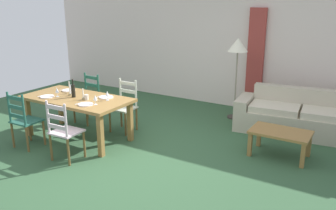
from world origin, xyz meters
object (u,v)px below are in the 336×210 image
object	(u,v)px
coffee_cup_primary	(86,97)
couch	(300,118)
dining_chair_near_right	(64,131)
wine_glass_far_left	(71,87)
dining_chair_far_left	(88,99)
wine_glass_near_left	(57,91)
wine_bottle	(73,90)
coffee_table	(280,135)
standing_lamp	(238,50)
dining_table	(77,102)
dining_chair_near_left	(24,120)
wine_glass_far_right	(107,94)
dining_chair_far_right	(125,106)
wine_glass_near_right	(95,98)

from	to	relation	value
coffee_cup_primary	couch	world-z (taller)	coffee_cup_primary
dining_chair_near_right	wine_glass_far_left	world-z (taller)	dining_chair_near_right
dining_chair_far_left	wine_glass_near_left	bearing A→B (deg)	-80.39
wine_bottle	coffee_table	size ratio (longest dim) A/B	0.35
coffee_cup_primary	standing_lamp	world-z (taller)	standing_lamp
dining_table	coffee_table	size ratio (longest dim) A/B	2.11
wine_glass_far_left	coffee_table	world-z (taller)	wine_glass_far_left
dining_chair_near_left	wine_glass_near_left	distance (m)	0.74
wine_glass_near_left	wine_glass_far_right	distance (m)	0.93
dining_chair_near_left	dining_chair_far_left	bearing A→B (deg)	90.26
standing_lamp	wine_bottle	bearing A→B (deg)	-128.78
dining_chair_far_right	coffee_cup_primary	size ratio (longest dim) A/B	10.67
wine_glass_near_left	couch	xyz separation A→B (m)	(3.60, 2.44, -0.57)
dining_chair_near_right	dining_chair_far_left	size ratio (longest dim) A/B	1.00
wine_glass_far_right	wine_glass_near_right	bearing A→B (deg)	-89.37
dining_chair_far_left	wine_glass_near_right	distance (m)	1.43
couch	wine_glass_far_left	bearing A→B (deg)	-149.06
dining_chair_near_left	dining_chair_far_right	bearing A→B (deg)	58.38
wine_glass_near_right	dining_chair_near_right	bearing A→B (deg)	-99.41
dining_chair_near_left	dining_table	bearing A→B (deg)	58.99
wine_glass_near_left	standing_lamp	distance (m)	3.51
dining_chair_far_left	coffee_cup_primary	xyz separation A→B (m)	(0.72, -0.77, 0.32)
dining_chair_near_right	wine_glass_far_right	world-z (taller)	dining_chair_near_right
dining_chair_far_left	dining_chair_near_right	bearing A→B (deg)	-58.28
dining_chair_far_left	wine_glass_far_left	xyz separation A→B (m)	(0.17, -0.60, 0.38)
dining_chair_far_left	wine_glass_far_right	bearing A→B (deg)	-30.47
wine_glass_far_right	couch	size ratio (longest dim) A/B	0.07
wine_glass_far_right	coffee_cup_primary	world-z (taller)	wine_glass_far_right
dining_chair_near_right	wine_glass_near_right	size ratio (longest dim) A/B	5.96
dining_chair_near_left	coffee_table	size ratio (longest dim) A/B	1.07
wine_glass_far_left	wine_glass_near_right	bearing A→B (deg)	-19.53
wine_glass_far_left	wine_glass_far_right	size ratio (longest dim) A/B	1.00
dining_chair_near_left	coffee_cup_primary	world-z (taller)	dining_chair_near_left
wine_bottle	coffee_table	bearing A→B (deg)	18.35
dining_table	dining_chair_far_left	size ratio (longest dim) A/B	1.98
dining_chair_far_right	coffee_table	size ratio (longest dim) A/B	1.07
dining_chair_near_left	dining_chair_near_right	world-z (taller)	same
coffee_table	wine_glass_near_right	bearing A→B (deg)	-155.04
dining_chair_near_left	wine_glass_far_right	xyz separation A→B (m)	(1.03, 0.90, 0.38)
couch	standing_lamp	world-z (taller)	standing_lamp
dining_table	dining_chair_near_left	xyz separation A→B (m)	(-0.46, -0.76, -0.19)
dining_chair_far_left	wine_glass_near_left	world-z (taller)	dining_chair_far_left
standing_lamp	dining_chair_near_left	bearing A→B (deg)	-126.55
wine_glass_near_left	coffee_cup_primary	world-z (taller)	wine_glass_near_left
wine_bottle	wine_glass_near_right	world-z (taller)	wine_bottle
dining_chair_far_right	standing_lamp	distance (m)	2.48
wine_glass_far_left	dining_table	bearing A→B (deg)	-27.48
dining_chair_near_right	wine_glass_near_right	xyz separation A→B (m)	(0.10, 0.61, 0.38)
wine_glass_near_left	coffee_table	world-z (taller)	wine_glass_near_left
dining_chair_far_left	coffee_table	size ratio (longest dim) A/B	1.07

